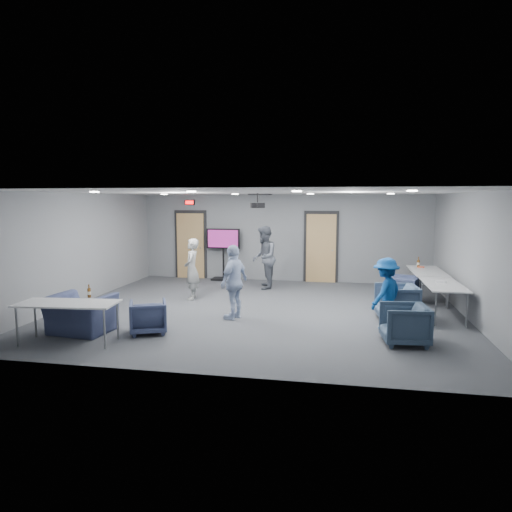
% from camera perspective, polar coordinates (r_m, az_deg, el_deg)
% --- Properties ---
extents(floor, '(9.00, 9.00, 0.00)m').
position_cam_1_polar(floor, '(10.60, 0.49, -6.79)').
color(floor, '#3C4044').
rests_on(floor, ground).
extents(ceiling, '(9.00, 9.00, 0.00)m').
position_cam_1_polar(ceiling, '(10.29, 0.51, 7.97)').
color(ceiling, silver).
rests_on(ceiling, wall_back).
extents(wall_back, '(9.00, 0.02, 2.70)m').
position_cam_1_polar(wall_back, '(14.29, 3.35, 2.28)').
color(wall_back, slate).
rests_on(wall_back, floor).
extents(wall_front, '(9.00, 0.02, 2.70)m').
position_cam_1_polar(wall_front, '(6.50, -5.77, -3.48)').
color(wall_front, slate).
rests_on(wall_front, floor).
extents(wall_left, '(0.02, 8.00, 2.70)m').
position_cam_1_polar(wall_left, '(12.00, -21.16, 0.91)').
color(wall_left, slate).
rests_on(wall_left, floor).
extents(wall_right, '(0.02, 8.00, 2.70)m').
position_cam_1_polar(wall_right, '(10.54, 25.34, -0.08)').
color(wall_right, slate).
rests_on(wall_right, floor).
extents(door_left, '(1.06, 0.17, 2.24)m').
position_cam_1_polar(door_left, '(14.96, -8.16, 1.35)').
color(door_left, black).
rests_on(door_left, wall_back).
extents(door_right, '(1.06, 0.17, 2.24)m').
position_cam_1_polar(door_right, '(14.17, 8.13, 1.03)').
color(door_right, black).
rests_on(door_right, wall_back).
extents(exit_sign, '(0.32, 0.08, 0.16)m').
position_cam_1_polar(exit_sign, '(14.87, -8.28, 6.65)').
color(exit_sign, black).
rests_on(exit_sign, wall_back).
extents(hvac_diffuser, '(0.60, 0.60, 0.03)m').
position_cam_1_polar(hvac_diffuser, '(13.14, 0.53, 7.70)').
color(hvac_diffuser, black).
rests_on(hvac_diffuser, ceiling).
extents(downlights, '(6.18, 3.78, 0.02)m').
position_cam_1_polar(downlights, '(10.29, 0.51, 7.89)').
color(downlights, white).
rests_on(downlights, ceiling).
extents(person_a, '(0.46, 0.62, 1.56)m').
position_cam_1_polar(person_a, '(11.72, -8.03, -1.63)').
color(person_a, '#939693').
rests_on(person_a, floor).
extents(person_b, '(0.79, 0.95, 1.80)m').
position_cam_1_polar(person_b, '(12.99, 0.99, -0.19)').
color(person_b, '#545A65').
rests_on(person_b, floor).
extents(person_c, '(0.67, 1.01, 1.59)m').
position_cam_1_polar(person_c, '(9.72, -2.75, -3.26)').
color(person_c, '#A8B9D9').
rests_on(person_c, floor).
extents(person_d, '(0.93, 1.05, 1.41)m').
position_cam_1_polar(person_d, '(9.37, 15.92, -4.50)').
color(person_d, '#16488F').
rests_on(person_d, floor).
extents(chair_right_a, '(0.96, 0.95, 0.67)m').
position_cam_1_polar(chair_right_a, '(11.89, 17.94, -3.96)').
color(chair_right_a, '#3C4668').
rests_on(chair_right_a, floor).
extents(chair_right_b, '(0.92, 0.89, 0.76)m').
position_cam_1_polar(chair_right_b, '(10.14, 17.14, -5.54)').
color(chair_right_b, '#3C4D67').
rests_on(chair_right_b, floor).
extents(chair_right_c, '(0.86, 0.84, 0.71)m').
position_cam_1_polar(chair_right_c, '(8.53, 18.06, -8.11)').
color(chair_right_c, '#324357').
rests_on(chair_right_c, floor).
extents(chair_front_a, '(0.89, 0.90, 0.63)m').
position_cam_1_polar(chair_front_a, '(9.02, -13.33, -7.40)').
color(chair_front_a, '#384161').
rests_on(chair_front_a, floor).
extents(chair_front_b, '(1.22, 1.09, 0.73)m').
position_cam_1_polar(chair_front_b, '(9.40, -21.13, -6.79)').
color(chair_front_b, '#373F5F').
rests_on(chair_front_b, floor).
extents(table_right_a, '(0.78, 1.88, 0.73)m').
position_cam_1_polar(table_right_a, '(12.51, 20.62, -1.90)').
color(table_right_a, '#B7B9BC').
rests_on(table_right_a, floor).
extents(table_right_b, '(0.75, 1.80, 0.73)m').
position_cam_1_polar(table_right_b, '(10.67, 22.35, -3.47)').
color(table_right_b, '#B7B9BC').
rests_on(table_right_b, floor).
extents(table_front_left, '(1.80, 0.89, 0.73)m').
position_cam_1_polar(table_front_left, '(8.76, -22.50, -5.70)').
color(table_front_left, '#B7B9BC').
rests_on(table_front_left, floor).
extents(bottle_front, '(0.06, 0.06, 0.25)m').
position_cam_1_polar(bottle_front, '(9.02, -20.13, -4.33)').
color(bottle_front, '#5C350F').
rests_on(bottle_front, table_front_left).
extents(bottle_right, '(0.07, 0.07, 0.28)m').
position_cam_1_polar(bottle_right, '(13.00, 19.63, -0.88)').
color(bottle_right, '#5C350F').
rests_on(bottle_right, table_right_a).
extents(snack_box, '(0.17, 0.12, 0.04)m').
position_cam_1_polar(snack_box, '(12.95, 19.93, -1.30)').
color(snack_box, '#C04F30').
rests_on(snack_box, table_right_a).
extents(wrapper, '(0.24, 0.20, 0.05)m').
position_cam_1_polar(wrapper, '(10.81, 22.12, -2.96)').
color(wrapper, silver).
rests_on(wrapper, table_right_b).
extents(tv_stand, '(1.06, 0.51, 1.63)m').
position_cam_1_polar(tv_stand, '(14.44, -4.11, 0.63)').
color(tv_stand, black).
rests_on(tv_stand, floor).
extents(projector, '(0.39, 0.36, 0.35)m').
position_cam_1_polar(projector, '(11.09, 0.19, 6.38)').
color(projector, black).
rests_on(projector, ceiling).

